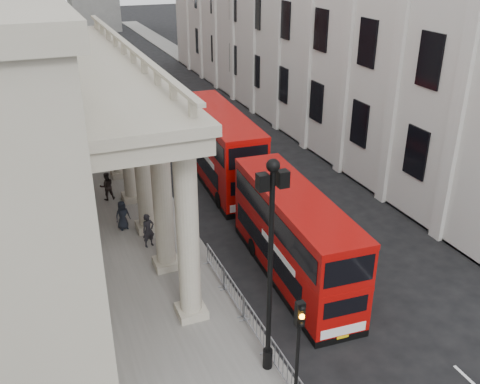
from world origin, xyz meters
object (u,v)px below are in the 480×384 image
Objects in this scene: traffic_light at (299,336)px; pedestrian_a at (148,230)px; lamp_post_mid at (155,121)px; pedestrian_c at (122,215)px; lamp_post_south at (270,257)px; bus_near at (294,235)px; lamp_post_north at (109,67)px; pedestrian_b at (107,186)px; bus_far at (220,146)px.

traffic_light is 12.62m from pedestrian_a.
lamp_post_mid is 5.99m from pedestrian_c.
lamp_post_south is 2.71m from traffic_light.
bus_near is at bearing -57.61° from pedestrian_a.
lamp_post_north reaches higher than traffic_light.
traffic_light is 15.07m from pedestrian_c.
pedestrian_b is (-6.75, 11.49, -1.25)m from bus_near.
traffic_light is (0.10, -18.02, -1.80)m from lamp_post_mid.
bus_near is (3.65, 5.15, -2.66)m from lamp_post_south.
bus_near is at bearing -60.66° from pedestrian_c.
lamp_post_mid is at bearing 54.83° from pedestrian_a.
bus_near is at bearing 63.62° from traffic_light.
pedestrian_a is (-2.03, 10.24, -3.88)m from lamp_post_south.
lamp_post_south is 0.82× the size of bus_near.
lamp_post_south is 4.72× the size of pedestrian_b.
pedestrian_b is (-3.10, -15.36, -3.91)m from lamp_post_north.
lamp_post_mid is 5.03m from pedestrian_b.
pedestrian_b is (-3.20, 18.66, -2.11)m from traffic_light.
pedestrian_a is at bearing -95.33° from lamp_post_north.
traffic_light is at bearing -95.88° from pedestrian_a.
lamp_post_mid is 5.05× the size of pedestrian_c.
lamp_post_mid is at bearing -90.00° from lamp_post_north.
bus_far is at bearing 89.98° from bus_near.
pedestrian_a is (-6.38, -6.67, -1.44)m from bus_far.
bus_far is 8.59m from pedestrian_c.
pedestrian_c is at bearing -146.04° from bus_far.
pedestrian_a is at bearing 99.86° from traffic_light.
pedestrian_c is at bearing 94.99° from pedestrian_a.
bus_far is 9.34m from pedestrian_a.
pedestrian_b is at bearing 168.39° from lamp_post_mid.
bus_near is 7.73m from pedestrian_a.
lamp_post_mid is 0.75× the size of bus_far.
bus_near is 5.57× the size of pedestrian_a.
pedestrian_a is 2.51m from pedestrian_c.
lamp_post_south is 13.52m from pedestrian_c.
lamp_post_south is 16.00m from lamp_post_mid.
pedestrian_c is (0.18, -4.05, -0.06)m from pedestrian_b.
lamp_post_north is 4.59× the size of pedestrian_a.
pedestrian_a reaches higher than pedestrian_c.
traffic_light is at bearing -90.44° from pedestrian_c.
lamp_post_south is at bearing -94.52° from pedestrian_a.
lamp_post_mid reaches higher than bus_near.
traffic_light reaches higher than pedestrian_a.
pedestrian_c is at bearing 101.68° from traffic_light.
lamp_post_south is 11.14m from pedestrian_a.
pedestrian_c is (-3.02, 14.61, -2.16)m from traffic_light.
traffic_light is 2.44× the size of pedestrian_b.
bus_far is at bearing 30.56° from pedestrian_a.
traffic_light is 0.39× the size of bus_far.
lamp_post_mid is 16.00m from lamp_post_north.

